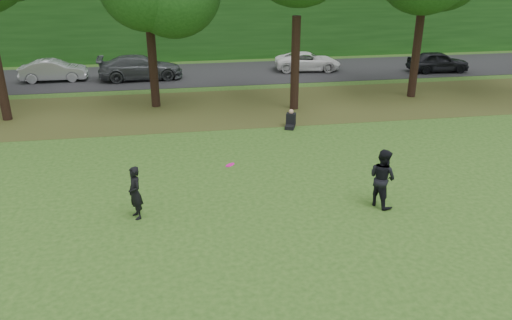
# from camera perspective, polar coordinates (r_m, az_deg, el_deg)

# --- Properties ---
(ground) EXTENTS (120.00, 120.00, 0.00)m
(ground) POSITION_cam_1_polar(r_m,az_deg,el_deg) (14.01, 0.26, -9.21)
(ground) COLOR #274A17
(ground) RESTS_ON ground
(leaf_litter) EXTENTS (60.00, 7.00, 0.01)m
(leaf_litter) POSITION_cam_1_polar(r_m,az_deg,el_deg) (25.90, -4.69, 5.91)
(leaf_litter) COLOR #483519
(leaf_litter) RESTS_ON ground
(street) EXTENTS (70.00, 7.00, 0.02)m
(street) POSITION_cam_1_polar(r_m,az_deg,el_deg) (33.62, -5.96, 9.74)
(street) COLOR black
(street) RESTS_ON ground
(far_hedge) EXTENTS (70.00, 3.00, 5.00)m
(far_hedge) POSITION_cam_1_polar(r_m,az_deg,el_deg) (39.10, -6.77, 15.20)
(far_hedge) COLOR #174012
(far_hedge) RESTS_ON ground
(player_left) EXTENTS (0.60, 0.71, 1.64)m
(player_left) POSITION_cam_1_polar(r_m,az_deg,el_deg) (15.21, -13.65, -3.67)
(player_left) COLOR black
(player_left) RESTS_ON ground
(player_right) EXTENTS (1.04, 1.13, 1.88)m
(player_right) POSITION_cam_1_polar(r_m,az_deg,el_deg) (15.94, 14.23, -2.00)
(player_right) COLOR black
(player_right) RESTS_ON ground
(parked_cars) EXTENTS (35.33, 4.00, 1.50)m
(parked_cars) POSITION_cam_1_polar(r_m,az_deg,el_deg) (32.69, -7.86, 10.54)
(parked_cars) COLOR black
(parked_cars) RESTS_ON street
(frisbee) EXTENTS (0.35, 0.36, 0.15)m
(frisbee) POSITION_cam_1_polar(r_m,az_deg,el_deg) (14.65, -2.99, -0.56)
(frisbee) COLOR #EB139D
(frisbee) RESTS_ON ground
(seated_person) EXTENTS (0.65, 0.83, 0.83)m
(seated_person) POSITION_cam_1_polar(r_m,az_deg,el_deg) (22.91, 3.98, 4.51)
(seated_person) COLOR black
(seated_person) RESTS_ON ground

